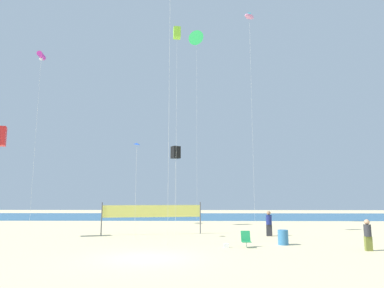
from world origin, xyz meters
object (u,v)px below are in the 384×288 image
at_px(beachgoer_charcoal_shirt, 368,234).
at_px(kite_black_box, 176,152).
at_px(kite_pink_inflatable, 249,17).
at_px(kite_lime_box, 177,34).
at_px(kite_green_delta, 197,39).
at_px(folding_beach_chair, 246,239).
at_px(kite_magenta_tube, 41,56).
at_px(beachgoer_navy_shirt, 269,223).
at_px(volleyball_net, 152,212).
at_px(beach_handbag, 226,245).
at_px(kite_blue_diamond, 137,146).
at_px(trash_barrel, 283,237).

distance_m(beachgoer_charcoal_shirt, kite_black_box, 20.32).
bearing_deg(kite_pink_inflatable, kite_lime_box, -135.34).
distance_m(kite_green_delta, kite_black_box, 13.38).
height_order(folding_beach_chair, kite_black_box, kite_black_box).
height_order(kite_pink_inflatable, kite_lime_box, kite_pink_inflatable).
relative_size(beachgoer_charcoal_shirt, kite_magenta_tube, 0.09).
distance_m(kite_green_delta, kite_magenta_tube, 16.61).
bearing_deg(beachgoer_charcoal_shirt, kite_pink_inflatable, -28.22).
bearing_deg(kite_black_box, beachgoer_navy_shirt, -50.04).
xyz_separation_m(beachgoer_navy_shirt, kite_magenta_tube, (-21.32, 7.75, 16.21)).
relative_size(kite_green_delta, kite_lime_box, 1.28).
relative_size(beachgoer_navy_shirt, kite_pink_inflatable, 0.08).
bearing_deg(beachgoer_charcoal_shirt, beachgoer_navy_shirt, -12.70).
height_order(beachgoer_navy_shirt, volleyball_net, volleyball_net).
xyz_separation_m(kite_black_box, kite_lime_box, (0.57, -7.94, 8.84)).
distance_m(beachgoer_navy_shirt, kite_magenta_tube, 27.88).
bearing_deg(kite_magenta_tube, beachgoer_navy_shirt, -19.97).
bearing_deg(beachgoer_navy_shirt, kite_lime_box, -125.42).
distance_m(beachgoer_charcoal_shirt, kite_lime_box, 20.14).
bearing_deg(kite_lime_box, kite_magenta_tube, 154.74).
distance_m(beach_handbag, kite_pink_inflatable, 25.61).
xyz_separation_m(beachgoer_charcoal_shirt, volleyball_net, (-12.41, 7.71, 0.77)).
relative_size(beachgoer_charcoal_shirt, kite_blue_diamond, 0.25).
relative_size(trash_barrel, kite_pink_inflatable, 0.04).
bearing_deg(trash_barrel, folding_beach_chair, -155.71).
xyz_separation_m(kite_green_delta, kite_pink_inflatable, (5.53, -2.67, 1.05)).
relative_size(volleyball_net, kite_green_delta, 0.35).
bearing_deg(kite_black_box, beachgoer_charcoal_shirt, -54.48).
xyz_separation_m(folding_beach_chair, trash_barrel, (2.33, 1.05, -0.03)).
distance_m(folding_beach_chair, kite_blue_diamond, 9.87).
height_order(kite_green_delta, kite_blue_diamond, kite_green_delta).
distance_m(volleyball_net, kite_blue_diamond, 5.53).
relative_size(volleyball_net, kite_blue_diamond, 1.12).
bearing_deg(beach_handbag, volleyball_net, 127.15).
bearing_deg(kite_magenta_tube, beach_handbag, -37.36).
height_order(kite_black_box, kite_blue_diamond, kite_black_box).
bearing_deg(folding_beach_chair, trash_barrel, -10.54).
bearing_deg(trash_barrel, beachgoer_navy_shirt, 88.46).
xyz_separation_m(trash_barrel, kite_lime_box, (-6.72, 5.56, 15.67)).
relative_size(folding_beach_chair, beach_handbag, 3.03).
relative_size(folding_beach_chair, kite_lime_box, 0.05).
bearing_deg(kite_lime_box, kite_blue_diamond, -132.40).
distance_m(kite_black_box, kite_lime_box, 11.89).
height_order(volleyball_net, kite_black_box, kite_black_box).
distance_m(kite_black_box, kite_blue_diamond, 10.97).
xyz_separation_m(beach_handbag, kite_blue_diamond, (-5.84, 3.91, 6.23)).
distance_m(folding_beach_chair, kite_lime_box, 17.53).
bearing_deg(kite_magenta_tube, kite_lime_box, -25.26).
bearing_deg(kite_green_delta, folding_beach_chair, -80.18).
bearing_deg(kite_black_box, beach_handbag, -75.29).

